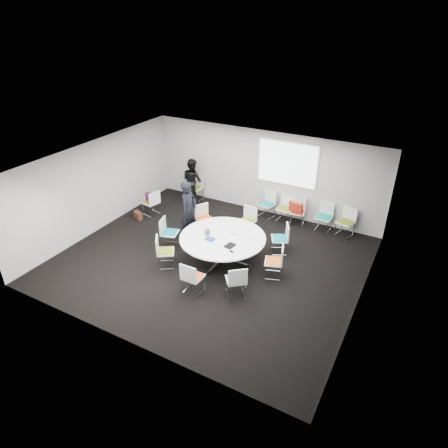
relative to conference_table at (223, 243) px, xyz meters
The scene contains 31 objects.
room_shell 0.89m from the conference_table, 136.94° to the right, with size 8.08×7.08×2.88m.
conference_table is the anchor object (origin of this frame).
projection_screen 3.57m from the conference_table, 81.04° to the left, with size 1.90×0.03×1.35m, color white.
chair_ring_a 1.55m from the conference_table, ahead, with size 0.58×0.58×0.88m.
chair_ring_b 1.69m from the conference_table, 42.21° to the left, with size 0.61×0.61×0.88m.
chair_ring_c 1.63m from the conference_table, 91.00° to the left, with size 0.49×0.48×0.88m.
chair_ring_d 1.69m from the conference_table, 138.24° to the left, with size 0.62×0.62×0.88m.
chair_ring_e 1.73m from the conference_table, behind, with size 0.56×0.57×0.88m.
chair_ring_f 1.60m from the conference_table, 140.79° to the right, with size 0.63×0.63×0.88m.
chair_ring_g 1.63m from the conference_table, 88.23° to the right, with size 0.46×0.45×0.88m.
chair_ring_h 1.61m from the conference_table, 49.48° to the right, with size 0.64×0.64×0.88m.
chair_back_a 2.99m from the conference_table, 89.50° to the left, with size 0.56×0.55×0.88m.
chair_back_b 3.04m from the conference_table, 77.31° to the left, with size 0.50×0.49×0.88m.
chair_back_c 3.17m from the conference_table, 69.56° to the left, with size 0.54×0.53×0.88m.
chair_back_d 3.59m from the conference_table, 56.78° to the left, with size 0.47×0.46×0.88m.
chair_back_e 3.99m from the conference_table, 48.63° to the left, with size 0.57×0.56×0.88m.
chair_spare_left 3.65m from the conference_table, 159.79° to the left, with size 0.54×0.55×0.88m.
chair_person_back 4.09m from the conference_table, 132.89° to the left, with size 0.50×0.49×0.88m.
person_main 1.64m from the conference_table, 157.50° to the left, with size 0.66×0.44×1.82m, color black.
person_back 3.97m from the conference_table, 134.53° to the left, with size 0.78×0.60×1.60m, color black.
laptop 0.48m from the conference_table, behind, with size 0.34×0.22×0.03m, color #333338.
laptop_lid 0.68m from the conference_table, 167.72° to the left, with size 0.30×0.02×0.22m, color silver.
notebook_black 0.53m from the conference_table, 38.70° to the right, with size 0.22×0.30×0.02m, color black.
tablet_folio 0.41m from the conference_table, 130.57° to the right, with size 0.26×0.20×0.03m, color navy.
papers_right 0.75m from the conference_table, 26.79° to the left, with size 0.30×0.21×0.00m, color silver.
papers_front 0.72m from the conference_table, 11.42° to the right, with size 0.30×0.21×0.00m, color silver.
cup 0.36m from the conference_table, 46.58° to the left, with size 0.08×0.08×0.09m, color white.
phone 0.79m from the conference_table, 44.22° to the right, with size 0.14×0.07×0.01m, color black.
maroon_bag 3.66m from the conference_table, 159.82° to the left, with size 0.40×0.14×0.28m, color #501535.
brown_bag 3.75m from the conference_table, 167.65° to the left, with size 0.36×0.16×0.24m, color #412014.
red_jacket 2.95m from the conference_table, 67.98° to the left, with size 0.44×0.10×0.35m, color #AE2715.
Camera 1 is at (4.77, -7.97, 6.23)m, focal length 32.00 mm.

